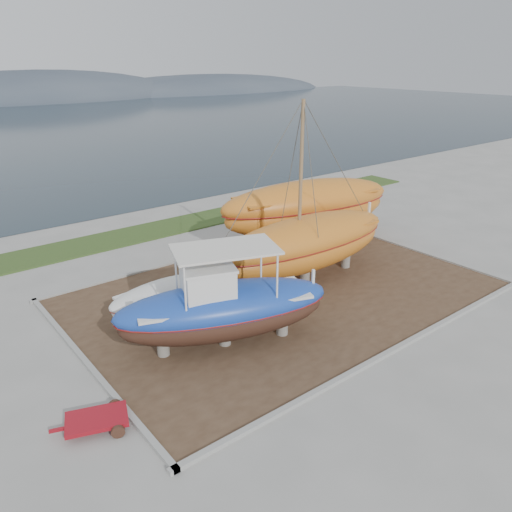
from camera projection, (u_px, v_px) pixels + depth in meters
ground at (351, 328)px, 19.67m from camera, size 140.00×140.00×0.00m
dirt_patch at (284, 293)px, 22.57m from camera, size 18.00×12.00×0.06m
curb_frame at (284, 292)px, 22.55m from camera, size 18.60×12.60×0.15m
grass_strip at (161, 229)px, 30.92m from camera, size 44.00×3.00×0.08m
blue_caique at (224, 298)px, 17.80m from camera, size 8.24×4.99×3.79m
white_dinghy at (161, 299)px, 20.38m from camera, size 4.69×2.09×1.37m
orange_sailboat at (308, 196)px, 22.19m from camera, size 9.60×3.05×8.30m
orange_bare_hull at (307, 213)px, 28.04m from camera, size 11.00×5.17×3.47m
red_trailer at (97, 423)px, 14.34m from camera, size 2.88×2.10×0.37m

